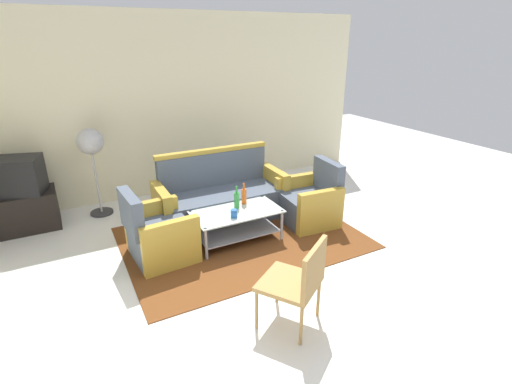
{
  "coord_description": "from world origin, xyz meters",
  "views": [
    {
      "loc": [
        -1.89,
        -3.0,
        2.42
      ],
      "look_at": [
        0.15,
        0.86,
        0.65
      ],
      "focal_mm": 26.91,
      "sensor_mm": 36.0,
      "label": 1
    }
  ],
  "objects_px": {
    "armchair_right": "(310,203)",
    "bottle_green": "(237,200)",
    "television": "(16,176)",
    "wicker_chair": "(299,279)",
    "couch": "(221,198)",
    "armchair_left": "(159,235)",
    "cup": "(234,213)",
    "coffee_table": "(236,221)",
    "tv_stand": "(25,211)",
    "pedestal_fan": "(91,147)",
    "bottle_orange": "(244,196)"
  },
  "relations": [
    {
      "from": "cup",
      "to": "bottle_orange",
      "type": "bearing_deg",
      "value": 46.99
    },
    {
      "from": "bottle_green",
      "to": "pedestal_fan",
      "type": "height_order",
      "value": "pedestal_fan"
    },
    {
      "from": "armchair_left",
      "to": "pedestal_fan",
      "type": "bearing_deg",
      "value": -168.64
    },
    {
      "from": "pedestal_fan",
      "to": "wicker_chair",
      "type": "relative_size",
      "value": 1.51
    },
    {
      "from": "armchair_right",
      "to": "bottle_orange",
      "type": "height_order",
      "value": "armchair_right"
    },
    {
      "from": "bottle_orange",
      "to": "television",
      "type": "relative_size",
      "value": 0.41
    },
    {
      "from": "cup",
      "to": "pedestal_fan",
      "type": "distance_m",
      "value": 2.31
    },
    {
      "from": "couch",
      "to": "wicker_chair",
      "type": "xyz_separation_m",
      "value": [
        -0.26,
        -2.35,
        0.18
      ]
    },
    {
      "from": "television",
      "to": "pedestal_fan",
      "type": "relative_size",
      "value": 0.55
    },
    {
      "from": "armchair_right",
      "to": "armchair_left",
      "type": "bearing_deg",
      "value": 93.04
    },
    {
      "from": "couch",
      "to": "coffee_table",
      "type": "bearing_deg",
      "value": 84.27
    },
    {
      "from": "coffee_table",
      "to": "pedestal_fan",
      "type": "distance_m",
      "value": 2.31
    },
    {
      "from": "coffee_table",
      "to": "television",
      "type": "bearing_deg",
      "value": 145.68
    },
    {
      "from": "bottle_green",
      "to": "tv_stand",
      "type": "xyz_separation_m",
      "value": [
        -2.4,
        1.54,
        -0.26
      ]
    },
    {
      "from": "armchair_left",
      "to": "wicker_chair",
      "type": "xyz_separation_m",
      "value": [
        0.78,
        -1.72,
        0.21
      ]
    },
    {
      "from": "armchair_left",
      "to": "cup",
      "type": "xyz_separation_m",
      "value": [
        0.87,
        -0.21,
        0.17
      ]
    },
    {
      "from": "couch",
      "to": "coffee_table",
      "type": "height_order",
      "value": "couch"
    },
    {
      "from": "tv_stand",
      "to": "pedestal_fan",
      "type": "bearing_deg",
      "value": 3.04
    },
    {
      "from": "armchair_right",
      "to": "couch",
      "type": "bearing_deg",
      "value": 61.8
    },
    {
      "from": "television",
      "to": "wicker_chair",
      "type": "bearing_deg",
      "value": 139.16
    },
    {
      "from": "coffee_table",
      "to": "armchair_right",
      "type": "bearing_deg",
      "value": 0.4
    },
    {
      "from": "coffee_table",
      "to": "bottle_green",
      "type": "height_order",
      "value": "bottle_green"
    },
    {
      "from": "couch",
      "to": "armchair_right",
      "type": "relative_size",
      "value": 2.13
    },
    {
      "from": "couch",
      "to": "tv_stand",
      "type": "relative_size",
      "value": 2.26
    },
    {
      "from": "coffee_table",
      "to": "bottle_green",
      "type": "xyz_separation_m",
      "value": [
        0.04,
        0.07,
        0.25
      ]
    },
    {
      "from": "coffee_table",
      "to": "tv_stand",
      "type": "height_order",
      "value": "tv_stand"
    },
    {
      "from": "armchair_left",
      "to": "armchair_right",
      "type": "distance_m",
      "value": 2.1
    },
    {
      "from": "armchair_right",
      "to": "bottle_green",
      "type": "xyz_separation_m",
      "value": [
        -1.09,
        0.06,
        0.24
      ]
    },
    {
      "from": "armchair_right",
      "to": "tv_stand",
      "type": "bearing_deg",
      "value": 69.67
    },
    {
      "from": "coffee_table",
      "to": "cup",
      "type": "relative_size",
      "value": 11.0
    },
    {
      "from": "armchair_right",
      "to": "wicker_chair",
      "type": "bearing_deg",
      "value": 146.2
    },
    {
      "from": "wicker_chair",
      "to": "armchair_left",
      "type": "bearing_deg",
      "value": 80.72
    },
    {
      "from": "tv_stand",
      "to": "wicker_chair",
      "type": "xyz_separation_m",
      "value": [
        2.18,
        -3.28,
        0.23
      ]
    },
    {
      "from": "armchair_left",
      "to": "coffee_table",
      "type": "bearing_deg",
      "value": 82.55
    },
    {
      "from": "couch",
      "to": "pedestal_fan",
      "type": "relative_size",
      "value": 1.43
    },
    {
      "from": "armchair_left",
      "to": "wicker_chair",
      "type": "relative_size",
      "value": 1.01
    },
    {
      "from": "armchair_right",
      "to": "television",
      "type": "xyz_separation_m",
      "value": [
        -3.49,
        1.6,
        0.47
      ]
    },
    {
      "from": "couch",
      "to": "television",
      "type": "height_order",
      "value": "television"
    },
    {
      "from": "bottle_green",
      "to": "bottle_orange",
      "type": "height_order",
      "value": "bottle_green"
    },
    {
      "from": "coffee_table",
      "to": "television",
      "type": "height_order",
      "value": "television"
    },
    {
      "from": "cup",
      "to": "pedestal_fan",
      "type": "bearing_deg",
      "value": 126.1
    },
    {
      "from": "armchair_left",
      "to": "bottle_green",
      "type": "relative_size",
      "value": 2.83
    },
    {
      "from": "bottle_orange",
      "to": "wicker_chair",
      "type": "distance_m",
      "value": 1.86
    },
    {
      "from": "armchair_left",
      "to": "wicker_chair",
      "type": "bearing_deg",
      "value": 20.24
    },
    {
      "from": "coffee_table",
      "to": "wicker_chair",
      "type": "relative_size",
      "value": 1.31
    },
    {
      "from": "coffee_table",
      "to": "cup",
      "type": "bearing_deg",
      "value": -123.44
    },
    {
      "from": "armchair_left",
      "to": "television",
      "type": "relative_size",
      "value": 1.22
    },
    {
      "from": "bottle_green",
      "to": "cup",
      "type": "height_order",
      "value": "bottle_green"
    },
    {
      "from": "armchair_left",
      "to": "coffee_table",
      "type": "xyz_separation_m",
      "value": [
        0.97,
        -0.05,
        -0.02
      ]
    },
    {
      "from": "armchair_right",
      "to": "wicker_chair",
      "type": "xyz_separation_m",
      "value": [
        -1.32,
        -1.68,
        0.21
      ]
    }
  ]
}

